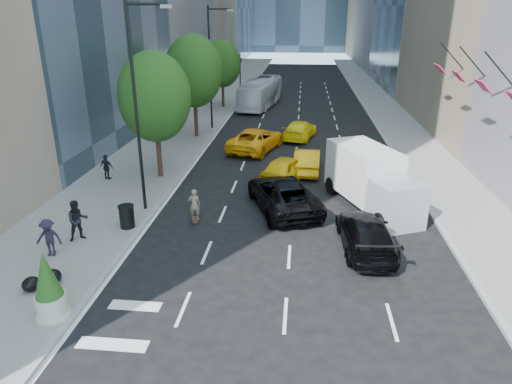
# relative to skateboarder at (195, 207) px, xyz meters

# --- Properties ---
(ground) EXTENTS (160.00, 160.00, 0.00)m
(ground) POSITION_rel_skateboarder_xyz_m (3.67, -3.00, -0.79)
(ground) COLOR black
(ground) RESTS_ON ground
(sidewalk_left) EXTENTS (6.00, 120.00, 0.15)m
(sidewalk_left) POSITION_rel_skateboarder_xyz_m (-5.33, 27.00, -0.71)
(sidewalk_left) COLOR slate
(sidewalk_left) RESTS_ON ground
(sidewalk_right) EXTENTS (4.00, 120.00, 0.15)m
(sidewalk_right) POSITION_rel_skateboarder_xyz_m (13.67, 27.00, -0.71)
(sidewalk_right) COLOR slate
(sidewalk_right) RESTS_ON ground
(lamp_near) EXTENTS (2.13, 0.22, 10.00)m
(lamp_near) POSITION_rel_skateboarder_xyz_m (-2.65, 1.00, 5.03)
(lamp_near) COLOR black
(lamp_near) RESTS_ON sidewalk_left
(lamp_far) EXTENTS (2.13, 0.22, 10.00)m
(lamp_far) POSITION_rel_skateboarder_xyz_m (-2.65, 19.00, 5.03)
(lamp_far) COLOR black
(lamp_far) RESTS_ON sidewalk_left
(tree_near) EXTENTS (4.20, 4.20, 7.46)m
(tree_near) POSITION_rel_skateboarder_xyz_m (-3.53, 6.00, 4.18)
(tree_near) COLOR black
(tree_near) RESTS_ON sidewalk_left
(tree_mid) EXTENTS (4.50, 4.50, 7.99)m
(tree_mid) POSITION_rel_skateboarder_xyz_m (-3.53, 16.00, 4.53)
(tree_mid) COLOR black
(tree_mid) RESTS_ON sidewalk_left
(tree_far) EXTENTS (3.90, 3.90, 6.92)m
(tree_far) POSITION_rel_skateboarder_xyz_m (-3.53, 29.00, 3.84)
(tree_far) COLOR black
(tree_far) RESTS_ON sidewalk_left
(traffic_signal) EXTENTS (2.48, 0.53, 5.20)m
(traffic_signal) POSITION_rel_skateboarder_xyz_m (-2.73, 37.00, 3.45)
(traffic_signal) COLOR black
(traffic_signal) RESTS_ON sidewalk_left
(facade_flags) EXTENTS (1.85, 13.30, 2.05)m
(facade_flags) POSITION_rel_skateboarder_xyz_m (14.32, 7.00, 5.40)
(facade_flags) COLOR black
(facade_flags) RESTS_ON ground
(skateboarder) EXTENTS (0.64, 0.48, 1.57)m
(skateboarder) POSITION_rel_skateboarder_xyz_m (0.00, 0.00, 0.00)
(skateboarder) COLOR #7B6C4D
(skateboarder) RESTS_ON ground
(black_sedan_lincoln) EXTENTS (4.59, 6.51, 1.65)m
(black_sedan_lincoln) POSITION_rel_skateboarder_xyz_m (4.17, 2.00, 0.04)
(black_sedan_lincoln) COLOR black
(black_sedan_lincoln) RESTS_ON ground
(black_sedan_mercedes) EXTENTS (2.39, 5.23, 1.48)m
(black_sedan_mercedes) POSITION_rel_skateboarder_xyz_m (7.87, -2.00, -0.04)
(black_sedan_mercedes) COLOR black
(black_sedan_mercedes) RESTS_ON ground
(taxi_a) EXTENTS (3.37, 4.72, 1.49)m
(taxi_a) POSITION_rel_skateboarder_xyz_m (4.17, 6.51, -0.04)
(taxi_a) COLOR yellow
(taxi_a) RESTS_ON ground
(taxi_b) EXTENTS (1.77, 4.58, 1.49)m
(taxi_b) POSITION_rel_skateboarder_xyz_m (5.43, 8.24, -0.04)
(taxi_b) COLOR #FDAD0D
(taxi_b) RESTS_ON ground
(taxi_c) EXTENTS (4.25, 6.41, 1.64)m
(taxi_c) POSITION_rel_skateboarder_xyz_m (1.67, 12.84, 0.03)
(taxi_c) COLOR #FFAD0D
(taxi_c) RESTS_ON ground
(taxi_d) EXTENTS (3.03, 5.29, 1.44)m
(taxi_d) POSITION_rel_skateboarder_xyz_m (4.87, 16.63, -0.06)
(taxi_d) COLOR yellow
(taxi_d) RESTS_ON ground
(city_bus) EXTENTS (4.12, 11.10, 3.02)m
(city_bus) POSITION_rel_skateboarder_xyz_m (0.47, 30.03, 0.72)
(city_bus) COLOR white
(city_bus) RESTS_ON ground
(box_truck) EXTENTS (4.58, 6.71, 3.03)m
(box_truck) POSITION_rel_skateboarder_xyz_m (8.64, 2.70, 0.76)
(box_truck) COLOR silver
(box_truck) RESTS_ON ground
(pedestrian_a) EXTENTS (1.14, 1.09, 1.84)m
(pedestrian_a) POSITION_rel_skateboarder_xyz_m (-4.55, -2.66, 0.29)
(pedestrian_a) COLOR black
(pedestrian_a) RESTS_ON sidewalk_left
(pedestrian_b) EXTENTS (0.97, 0.62, 1.53)m
(pedestrian_b) POSITION_rel_skateboarder_xyz_m (-6.52, 5.08, 0.13)
(pedestrian_b) COLOR black
(pedestrian_b) RESTS_ON sidewalk_left
(pedestrian_c) EXTENTS (1.09, 0.68, 1.62)m
(pedestrian_c) POSITION_rel_skateboarder_xyz_m (-5.08, -4.15, 0.18)
(pedestrian_c) COLOR black
(pedestrian_c) RESTS_ON sidewalk_left
(trash_can) EXTENTS (0.68, 0.68, 1.03)m
(trash_can) POSITION_rel_skateboarder_xyz_m (-2.93, -1.22, -0.12)
(trash_can) COLOR black
(trash_can) RESTS_ON sidewalk_left
(planter_shrub) EXTENTS (0.98, 0.98, 2.35)m
(planter_shrub) POSITION_rel_skateboarder_xyz_m (-2.93, -8.00, 0.48)
(planter_shrub) COLOR beige
(planter_shrub) RESTS_ON sidewalk_left
(garbage_bags) EXTENTS (1.20, 1.15, 0.59)m
(garbage_bags) POSITION_rel_skateboarder_xyz_m (-4.14, -6.40, -0.35)
(garbage_bags) COLOR black
(garbage_bags) RESTS_ON sidewalk_left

